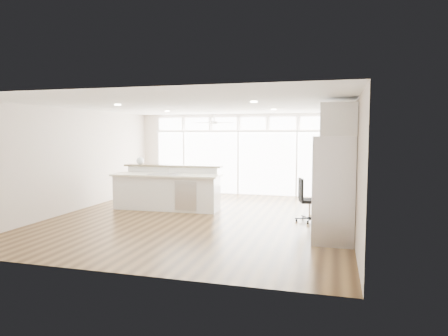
# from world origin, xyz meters

# --- Properties ---
(floor) EXTENTS (7.00, 8.00, 0.02)m
(floor) POSITION_xyz_m (0.00, 0.00, -0.01)
(floor) COLOR #3E2913
(floor) RESTS_ON ground
(ceiling) EXTENTS (7.00, 8.00, 0.02)m
(ceiling) POSITION_xyz_m (0.00, 0.00, 2.70)
(ceiling) COLOR white
(ceiling) RESTS_ON wall_back
(wall_back) EXTENTS (7.00, 0.04, 2.70)m
(wall_back) POSITION_xyz_m (0.00, 4.00, 1.35)
(wall_back) COLOR beige
(wall_back) RESTS_ON floor
(wall_front) EXTENTS (7.00, 0.04, 2.70)m
(wall_front) POSITION_xyz_m (0.00, -4.00, 1.35)
(wall_front) COLOR beige
(wall_front) RESTS_ON floor
(wall_left) EXTENTS (0.04, 8.00, 2.70)m
(wall_left) POSITION_xyz_m (-3.50, 0.00, 1.35)
(wall_left) COLOR beige
(wall_left) RESTS_ON floor
(wall_right) EXTENTS (0.04, 8.00, 2.70)m
(wall_right) POSITION_xyz_m (3.50, 0.00, 1.35)
(wall_right) COLOR beige
(wall_right) RESTS_ON floor
(glass_wall) EXTENTS (5.80, 0.06, 2.08)m
(glass_wall) POSITION_xyz_m (0.00, 3.94, 1.05)
(glass_wall) COLOR white
(glass_wall) RESTS_ON wall_back
(transom_row) EXTENTS (5.90, 0.06, 0.40)m
(transom_row) POSITION_xyz_m (0.00, 3.94, 2.38)
(transom_row) COLOR white
(transom_row) RESTS_ON wall_back
(desk_window) EXTENTS (0.04, 0.85, 0.85)m
(desk_window) POSITION_xyz_m (3.46, 0.30, 1.55)
(desk_window) COLOR white
(desk_window) RESTS_ON wall_right
(ceiling_fan) EXTENTS (1.16, 1.16, 0.32)m
(ceiling_fan) POSITION_xyz_m (-0.50, 2.80, 2.48)
(ceiling_fan) COLOR white
(ceiling_fan) RESTS_ON ceiling
(recessed_lights) EXTENTS (3.40, 3.00, 0.02)m
(recessed_lights) POSITION_xyz_m (0.00, 0.20, 2.68)
(recessed_lights) COLOR white
(recessed_lights) RESTS_ON ceiling
(oven_cabinet) EXTENTS (0.64, 1.20, 2.50)m
(oven_cabinet) POSITION_xyz_m (3.17, 1.80, 1.25)
(oven_cabinet) COLOR white
(oven_cabinet) RESTS_ON floor
(desk_nook) EXTENTS (0.72, 1.30, 0.76)m
(desk_nook) POSITION_xyz_m (3.13, 0.30, 0.38)
(desk_nook) COLOR white
(desk_nook) RESTS_ON floor
(upper_cabinets) EXTENTS (0.64, 1.30, 0.64)m
(upper_cabinets) POSITION_xyz_m (3.17, 0.30, 2.35)
(upper_cabinets) COLOR white
(upper_cabinets) RESTS_ON wall_right
(refrigerator) EXTENTS (0.76, 0.90, 2.00)m
(refrigerator) POSITION_xyz_m (3.11, -1.35, 1.00)
(refrigerator) COLOR silver
(refrigerator) RESTS_ON floor
(fridge_cabinet) EXTENTS (0.64, 0.90, 0.60)m
(fridge_cabinet) POSITION_xyz_m (3.17, -1.35, 2.30)
(fridge_cabinet) COLOR white
(fridge_cabinet) RESTS_ON wall_right
(framed_photos) EXTENTS (0.06, 0.22, 0.80)m
(framed_photos) POSITION_xyz_m (3.46, 0.92, 1.40)
(framed_photos) COLOR black
(framed_photos) RESTS_ON wall_right
(kitchen_island) EXTENTS (2.98, 1.22, 1.17)m
(kitchen_island) POSITION_xyz_m (-1.23, 0.78, 0.59)
(kitchen_island) COLOR white
(kitchen_island) RESTS_ON floor
(rug) EXTENTS (0.83, 0.62, 0.01)m
(rug) POSITION_xyz_m (2.95, 0.76, 0.01)
(rug) COLOR #3C2A13
(rug) RESTS_ON floor
(office_chair) EXTENTS (0.63, 0.60, 1.00)m
(office_chair) POSITION_xyz_m (2.58, 0.27, 0.50)
(office_chair) COLOR black
(office_chair) RESTS_ON floor
(fishbowl) EXTENTS (0.24, 0.24, 0.21)m
(fishbowl) POSITION_xyz_m (-2.20, 1.15, 1.28)
(fishbowl) COLOR white
(fishbowl) RESTS_ON kitchen_island
(monitor) EXTENTS (0.15, 0.48, 0.39)m
(monitor) POSITION_xyz_m (3.05, 0.30, 0.96)
(monitor) COLOR black
(monitor) RESTS_ON desk_nook
(keyboard) EXTENTS (0.15, 0.36, 0.02)m
(keyboard) POSITION_xyz_m (2.88, 0.30, 0.77)
(keyboard) COLOR silver
(keyboard) RESTS_ON desk_nook
(potted_plant) EXTENTS (0.30, 0.33, 0.24)m
(potted_plant) POSITION_xyz_m (3.17, 1.80, 2.62)
(potted_plant) COLOR #2B5022
(potted_plant) RESTS_ON oven_cabinet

